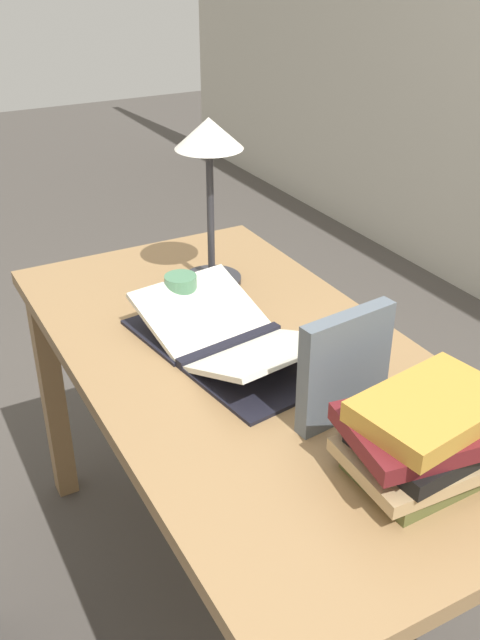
{
  "coord_description": "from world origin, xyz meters",
  "views": [
    {
      "loc": [
        1.13,
        -0.64,
        1.56
      ],
      "look_at": [
        -0.03,
        -0.01,
        0.83
      ],
      "focal_mm": 40.0,
      "sensor_mm": 36.0,
      "label": 1
    }
  ],
  "objects_px": {
    "open_book": "(230,339)",
    "reading_lamp": "(209,161)",
    "coffee_mug": "(181,296)",
    "book_standing_upright": "(345,368)",
    "book_stack_tall": "(428,436)"
  },
  "relations": [
    {
      "from": "reading_lamp",
      "to": "coffee_mug",
      "type": "xyz_separation_m",
      "value": [
        0.12,
        -0.14,
        -0.27
      ]
    },
    {
      "from": "open_book",
      "to": "coffee_mug",
      "type": "height_order",
      "value": "coffee_mug"
    },
    {
      "from": "open_book",
      "to": "reading_lamp",
      "type": "height_order",
      "value": "reading_lamp"
    },
    {
      "from": "book_standing_upright",
      "to": "reading_lamp",
      "type": "bearing_deg",
      "value": 169.69
    },
    {
      "from": "reading_lamp",
      "to": "coffee_mug",
      "type": "distance_m",
      "value": 0.33
    },
    {
      "from": "open_book",
      "to": "coffee_mug",
      "type": "distance_m",
      "value": 0.2
    },
    {
      "from": "open_book",
      "to": "reading_lamp",
      "type": "xyz_separation_m",
      "value": [
        -0.32,
        0.11,
        0.3
      ]
    },
    {
      "from": "book_standing_upright",
      "to": "coffee_mug",
      "type": "height_order",
      "value": "book_standing_upright"
    },
    {
      "from": "reading_lamp",
      "to": "book_standing_upright",
      "type": "bearing_deg",
      "value": -3.98
    },
    {
      "from": "reading_lamp",
      "to": "coffee_mug",
      "type": "height_order",
      "value": "reading_lamp"
    },
    {
      "from": "open_book",
      "to": "book_stack_tall",
      "type": "xyz_separation_m",
      "value": [
        0.51,
        0.1,
        0.05
      ]
    },
    {
      "from": "open_book",
      "to": "book_standing_upright",
      "type": "relative_size",
      "value": 2.38
    },
    {
      "from": "book_stack_tall",
      "to": "coffee_mug",
      "type": "height_order",
      "value": "book_stack_tall"
    },
    {
      "from": "book_stack_tall",
      "to": "open_book",
      "type": "bearing_deg",
      "value": -168.85
    },
    {
      "from": "open_book",
      "to": "book_standing_upright",
      "type": "distance_m",
      "value": 0.33
    }
  ]
}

